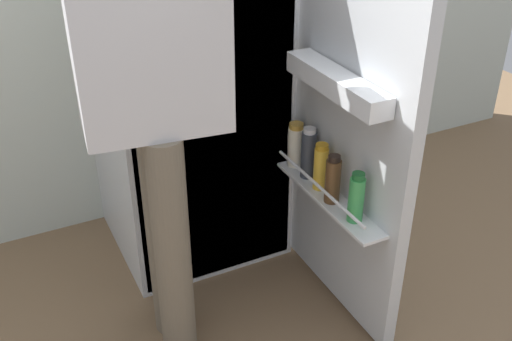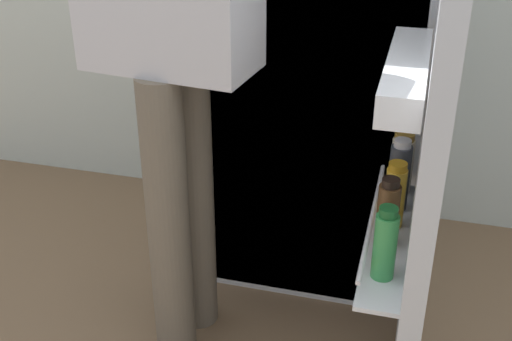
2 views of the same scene
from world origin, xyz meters
name	(u,v)px [view 2 (image 2 of 2)]	position (x,y,z in m)	size (l,w,h in m)	color
refrigerator	(331,29)	(0.03, 0.52, 0.86)	(0.73, 1.32, 1.72)	silver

